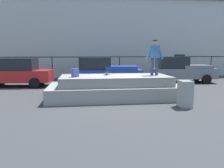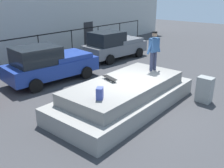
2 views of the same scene
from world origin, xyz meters
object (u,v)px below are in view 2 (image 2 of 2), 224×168
skateboarder (154,48)px  backpack (100,93)px  skateboard (110,78)px  utility_box (205,90)px  car_grey_pickup_far (114,45)px  car_blue_pickup_mid (49,63)px

skateboarder → backpack: size_ratio=4.37×
skateboard → utility_box: 3.95m
car_grey_pickup_far → utility_box: bearing=-113.2°
skateboarder → utility_box: skateboarder is taller
skateboard → car_grey_pickup_far: 7.53m
skateboarder → backpack: 3.84m
skateboarder → car_grey_pickup_far: size_ratio=0.36×
backpack → utility_box: 4.76m
backpack → car_grey_pickup_far: size_ratio=0.08×
skateboard → utility_box: skateboard is taller
skateboarder → skateboard: bearing=164.8°
backpack → skateboard: bearing=178.2°
skateboard → car_blue_pickup_mid: car_blue_pickup_mid is taller
skateboard → backpack: (-1.56, -0.90, 0.09)m
utility_box → car_grey_pickup_far: bearing=69.2°
skateboarder → car_blue_pickup_mid: bearing=111.0°
skateboarder → backpack: skateboarder is taller
car_blue_pickup_mid → skateboarder: bearing=-69.0°
skateboard → backpack: size_ratio=2.06×
utility_box → backpack: bearing=159.5°
skateboard → utility_box: size_ratio=0.74×
skateboard → backpack: 1.80m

